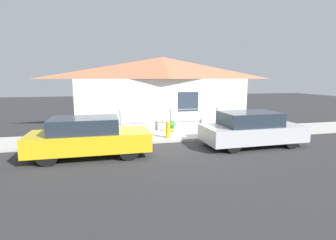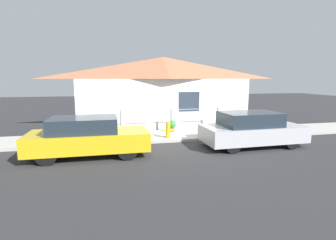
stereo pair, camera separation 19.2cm
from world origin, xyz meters
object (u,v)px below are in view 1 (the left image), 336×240
at_px(car_left, 89,137).
at_px(fire_hydrant, 168,129).
at_px(potted_plant_corner, 222,123).
at_px(potted_plant_by_fence, 99,130).
at_px(car_right, 252,129).
at_px(potted_plant_near_hydrant, 172,125).

xyz_separation_m(car_left, fire_hydrant, (3.13, 1.62, -0.18)).
bearing_deg(potted_plant_corner, fire_hydrant, -160.67).
distance_m(fire_hydrant, potted_plant_by_fence, 2.95).
distance_m(car_left, car_right, 6.08).
xyz_separation_m(fire_hydrant, potted_plant_near_hydrant, (0.48, 1.24, -0.07)).
bearing_deg(potted_plant_corner, potted_plant_by_fence, -177.96).
bearing_deg(potted_plant_by_fence, car_left, -96.84).
distance_m(fire_hydrant, potted_plant_near_hydrant, 1.33).
bearing_deg(car_right, potted_plant_corner, 88.53).
relative_size(car_left, potted_plant_corner, 7.04).
xyz_separation_m(car_left, potted_plant_by_fence, (0.29, 2.45, -0.24)).
xyz_separation_m(car_left, potted_plant_corner, (6.10, 2.66, -0.24)).
bearing_deg(potted_plant_corner, potted_plant_near_hydrant, 175.49).
relative_size(fire_hydrant, potted_plant_by_fence, 1.21).
relative_size(car_right, potted_plant_by_fence, 6.53).
bearing_deg(fire_hydrant, potted_plant_by_fence, 163.56).
height_order(potted_plant_near_hydrant, potted_plant_by_fence, potted_plant_by_fence).
bearing_deg(potted_plant_near_hydrant, car_right, -49.04).
bearing_deg(potted_plant_by_fence, potted_plant_near_hydrant, 6.95).
relative_size(car_right, potted_plant_corner, 6.99).
bearing_deg(car_left, potted_plant_corner, 23.42).
height_order(potted_plant_by_fence, potted_plant_corner, potted_plant_by_fence).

